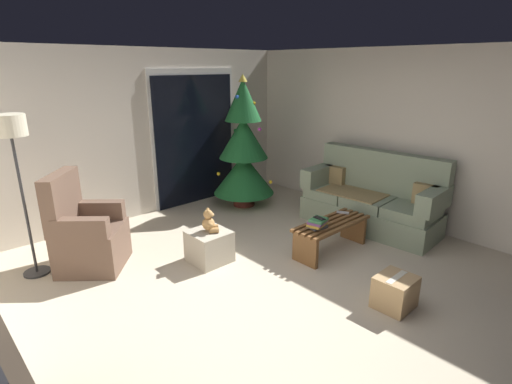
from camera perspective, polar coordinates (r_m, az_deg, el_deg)
ground_plane at (r=4.23m, az=2.52°, el=-14.39°), size 7.00×7.00×0.00m
wall_back at (r=6.20m, az=-17.94°, el=7.71°), size 5.72×0.12×2.50m
wall_right at (r=6.05m, az=22.37°, el=6.98°), size 0.12×6.00×2.50m
patio_door_frame at (r=6.71m, az=-8.79°, el=7.77°), size 1.60×0.02×2.20m
patio_door_glass at (r=6.70m, az=-8.68°, el=7.33°), size 1.50×0.02×2.10m
couch at (r=5.92m, az=16.37°, el=-1.12°), size 0.91×1.99×1.08m
coffee_table at (r=5.05m, az=10.77°, el=-5.66°), size 1.10×0.40×0.40m
remote_silver at (r=5.31m, az=12.40°, el=-2.90°), size 0.11×0.16×0.02m
remote_white at (r=4.98m, az=9.59°, el=-4.14°), size 0.08×0.16×0.02m
book_stack at (r=4.77m, az=8.87°, el=-4.47°), size 0.27×0.23×0.12m
cell_phone at (r=4.75m, az=9.12°, el=-3.73°), size 0.08×0.15×0.01m
christmas_tree at (r=6.42m, az=-1.81°, el=6.03°), size 1.00×1.00×2.12m
armchair at (r=4.95m, az=-23.24°, el=-5.67°), size 0.97×0.97×1.13m
floor_lamp at (r=4.76m, az=-31.67°, el=6.17°), size 0.32×0.32×1.78m
ottoman at (r=4.79m, az=-6.74°, el=-7.76°), size 0.44×0.44×0.38m
teddy_bear_honey at (r=4.67m, az=-6.75°, el=-4.31°), size 0.22×0.21×0.29m
cardboard_box_taped_mid_floor at (r=4.17m, az=19.38°, el=-13.42°), size 0.37×0.34×0.33m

